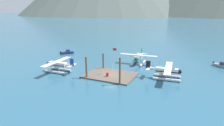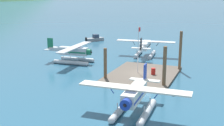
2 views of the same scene
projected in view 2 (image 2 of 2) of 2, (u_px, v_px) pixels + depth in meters
ground_plane at (143, 75)px, 40.37m from camera, size 1200.00×1200.00×0.00m
dock_platform at (143, 74)px, 40.33m from camera, size 11.47×8.71×0.30m
piling_near_left at (164, 67)px, 34.68m from camera, size 0.44×0.44×4.99m
piling_near_right at (180, 51)px, 41.87m from camera, size 0.40×0.40×5.79m
piling_far_left at (105, 64)px, 37.82m from camera, size 0.42×0.42×4.20m
flagpole at (138, 44)px, 40.00m from camera, size 0.95×0.10×6.35m
fuel_drum at (153, 71)px, 39.61m from camera, size 0.62×0.62×0.88m
seaplane_cream_port_aft at (134, 98)px, 27.25m from camera, size 7.98×10.45×3.84m
seaplane_silver_bow_right at (74, 53)px, 47.14m from camera, size 10.47×7.97×3.84m
seaplane_white_stbd_fwd at (145, 47)px, 52.25m from camera, size 7.96×10.49×3.84m
boat_grey_open_east at (95, 39)px, 68.86m from camera, size 4.31×3.63×1.50m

